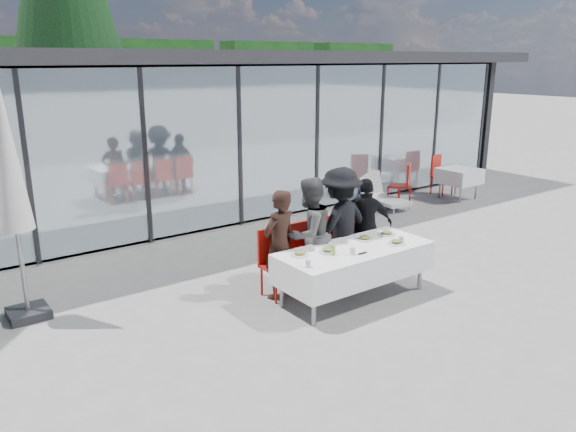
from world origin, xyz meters
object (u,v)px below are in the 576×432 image
Objects in this scene: diner_a at (279,245)px; diner_c at (340,225)px; spare_chair_b at (403,182)px; dining_table at (354,262)px; plate_b at (328,250)px; plate_extra at (396,242)px; plate_c at (365,238)px; folded_eyeglasses at (363,253)px; spare_table_right at (459,176)px; juice_bottle at (333,250)px; diner_d at (366,226)px; market_umbrella at (9,174)px; plate_a at (300,253)px; diner_chair_b at (305,252)px; lounger at (380,194)px; spare_chair_a at (439,173)px; diner_chair_c at (335,244)px; diner_b at (309,234)px; diner_chair_d at (361,238)px; plate_d at (387,233)px; diner_chair_a at (275,259)px.

diner_a is 1.12m from diner_c.
dining_table is at bearing -144.40° from spare_chair_b.
diner_a reaches higher than plate_b.
plate_extra is 0.27× the size of spare_chair_b.
plate_b is at bearing -173.16° from plate_c.
folded_eyeglasses is 6.89m from spare_table_right.
diner_d is at bearing 28.92° from juice_bottle.
market_umbrella is at bearing 152.20° from dining_table.
market_umbrella is (-3.07, 1.40, 1.14)m from diner_a.
juice_bottle reaches higher than plate_extra.
plate_c is at bearing -154.73° from spare_table_right.
diner_chair_b is at bearing 46.93° from plate_a.
lounger is (-0.45, 0.29, -0.28)m from spare_chair_b.
plate_extra is at bearing 1.96° from folded_eyeglasses.
plate_a is 7.60m from spare_chair_a.
diner_d is at bearing 169.14° from diner_a.
diner_b is at bearing -170.43° from diner_chair_c.
diner_b is 0.81m from plate_c.
diner_chair_d is 3.76× the size of plate_c.
diner_d is 1.46m from juice_bottle.
diner_c is 0.49m from plate_c.
diner_c is 6.76× the size of plate_extra.
diner_chair_c is 0.54m from diner_chair_d.
spare_table_right is at bearing -168.81° from diner_c.
diner_c is at bearing 38.53° from plate_b.
plate_d is 0.43m from plate_extra.
diner_chair_c is 3.76× the size of plate_c.
diner_chair_c is 4.67m from lounger.
plate_b is at bearing -58.41° from diner_chair_a.
spare_table_right is at bearing 29.50° from plate_extra.
plate_a is at bearing 178.29° from plate_d.
spare_chair_a is 0.70× the size of lounger.
market_umbrella is (-3.89, 2.05, 1.39)m from dining_table.
plate_c is at bearing -40.93° from diner_chair_b.
diner_chair_a is 1.74m from plate_extra.
market_umbrella is (-9.96, -1.41, 1.39)m from spare_chair_a.
spare_table_right is at bearing 25.27° from plate_c.
diner_chair_c reaches higher than lounger.
plate_d is at bearing 144.11° from diner_b.
folded_eyeglasses is at bearing -108.34° from dining_table.
diner_chair_a reaches higher than folded_eyeglasses.
folded_eyeglasses is (-0.88, -0.40, -0.02)m from plate_d.
diner_c is at bearing 98.41° from plate_c.
plate_d is 0.97m from folded_eyeglasses.
diner_a is at bearing 141.80° from dining_table.
lounger is at bearing 47.22° from plate_extra.
plate_extra reaches higher than folded_eyeglasses.
plate_extra is at bearing -138.58° from spare_chair_b.
diner_chair_b is at bearing -147.58° from lounger.
plate_d is 1.85× the size of folded_eyeglasses.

